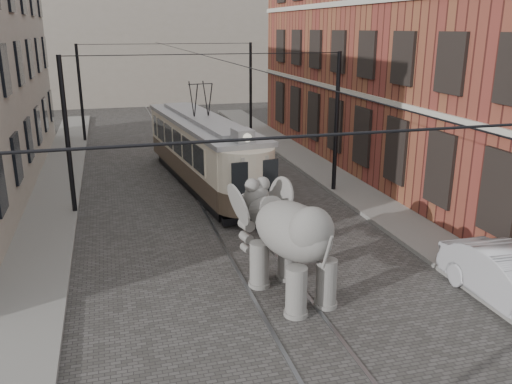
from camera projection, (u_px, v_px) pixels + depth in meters
name	position (u px, v px, depth m)	size (l,w,h in m)	color
ground	(256.00, 260.00, 16.50)	(120.00, 120.00, 0.00)	#464240
tram_rails	(256.00, 260.00, 16.50)	(1.54, 80.00, 0.02)	slate
sidewalk_right	(426.00, 239.00, 18.02)	(2.00, 60.00, 0.15)	slate
sidewalk_left	(32.00, 284.00, 14.81)	(2.00, 60.00, 0.15)	slate
brick_building	(424.00, 47.00, 25.83)	(8.00, 26.00, 12.00)	maroon
distant_block	(145.00, 27.00, 51.23)	(28.00, 10.00, 14.00)	gray
catenary	(216.00, 135.00, 20.16)	(11.00, 30.20, 6.00)	black
tram	(202.00, 135.00, 23.84)	(2.40, 11.62, 4.61)	beige
elephant	(292.00, 246.00, 13.93)	(2.60, 4.72, 2.89)	slate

